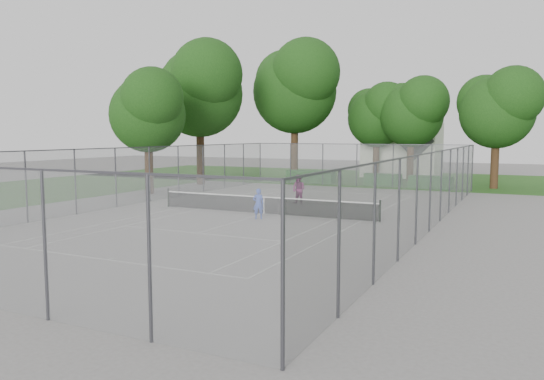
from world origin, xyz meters
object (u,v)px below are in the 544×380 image
at_px(girl_player, 258,204).
at_px(woman_player, 299,189).
at_px(tennis_net, 264,204).
at_px(house, 403,141).

xyz_separation_m(girl_player, woman_player, (-0.40, 6.16, 0.14)).
height_order(tennis_net, girl_player, girl_player).
xyz_separation_m(house, girl_player, (-0.59, -30.58, -2.86)).
bearing_deg(tennis_net, woman_player, 87.97).
bearing_deg(house, girl_player, -91.11).
bearing_deg(girl_player, tennis_net, -93.53).
height_order(house, woman_player, house).
distance_m(house, woman_player, 24.59).
xyz_separation_m(tennis_net, woman_player, (0.16, 4.44, 0.41)).
bearing_deg(woman_player, tennis_net, -79.64).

